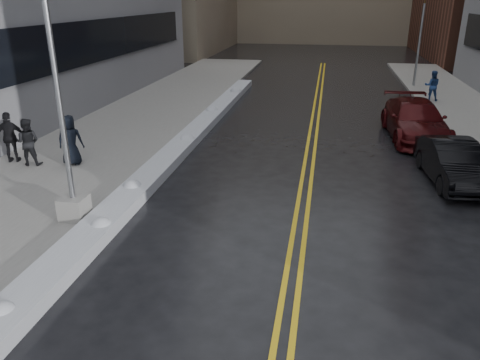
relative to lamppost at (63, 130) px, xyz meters
The scene contains 13 objects.
ground 4.62m from the lamppost, 31.22° to the right, with size 160.00×160.00×0.00m, color black.
sidewalk_west 8.72m from the lamppost, 107.03° to the left, with size 5.50×50.00×0.15m, color gray.
lane_line_left 10.12m from the lamppost, 54.77° to the left, with size 0.12×50.00×0.01m, color gold.
lane_line_right 10.29m from the lamppost, 53.36° to the left, with size 0.12×50.00×0.01m, color gold.
snow_ridge 6.50m from the lamppost, 81.94° to the left, with size 0.90×30.00×0.34m, color silver.
lamppost is the anchor object (origin of this frame).
traffic_signal 24.98m from the lamppost, 61.79° to the left, with size 0.16×0.20×6.00m.
pedestrian_b 5.34m from the lamppost, 135.11° to the left, with size 0.79×0.61×1.62m, color black.
pedestrian_c 4.75m from the lamppost, 119.54° to the left, with size 0.84×0.55×1.72m, color black.
pedestrian_d 5.98m from the lamppost, 139.23° to the left, with size 1.03×0.43×1.76m, color black.
pedestrian_east 21.08m from the lamppost, 55.31° to the left, with size 0.80×0.62×1.64m, color navy.
car_black 11.59m from the lamppost, 25.37° to the left, with size 1.41×4.05×1.34m, color black.
car_maroon 14.15m from the lamppost, 44.84° to the left, with size 2.17×5.33×1.55m, color #39090B.
Camera 1 is at (2.94, -8.06, 5.58)m, focal length 35.00 mm.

